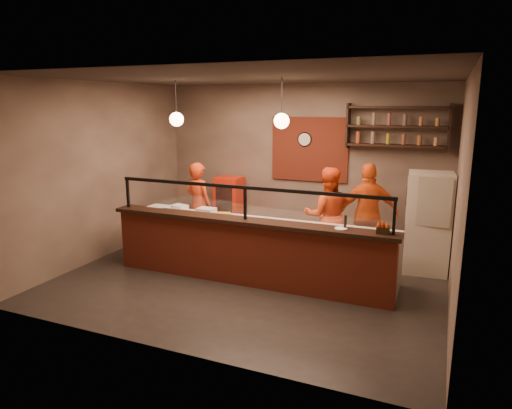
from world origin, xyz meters
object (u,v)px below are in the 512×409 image
at_px(red_cooler, 229,206).
at_px(condiment_caddy, 383,230).
at_px(cook_left, 199,205).
at_px(wall_clock, 305,139).
at_px(fridge, 428,223).
at_px(pizza_dough, 245,220).
at_px(cook_right, 368,214).
at_px(pepper_mill, 345,222).
at_px(cook_mid, 327,216).

bearing_deg(red_cooler, condiment_caddy, -35.10).
relative_size(red_cooler, condiment_caddy, 7.33).
height_order(cook_left, red_cooler, cook_left).
relative_size(wall_clock, fridge, 0.18).
bearing_deg(pizza_dough, wall_clock, 81.69).
xyz_separation_m(fridge, pizza_dough, (-2.83, -1.20, 0.05)).
bearing_deg(cook_left, fridge, -160.14).
relative_size(cook_left, cook_right, 0.93).
bearing_deg(pepper_mill, cook_mid, 113.41).
xyz_separation_m(wall_clock, pepper_mill, (1.44, -2.68, -0.95)).
height_order(cook_mid, pepper_mill, cook_mid).
relative_size(cook_left, pizza_dough, 3.38).
bearing_deg(fridge, pizza_dough, -161.32).
xyz_separation_m(cook_right, fridge, (0.99, 0.00, -0.05)).
relative_size(cook_mid, pepper_mill, 9.13).
distance_m(red_cooler, pizza_dough, 2.33).
relative_size(red_cooler, pizza_dough, 2.53).
xyz_separation_m(wall_clock, fridge, (2.50, -1.05, -1.25)).
distance_m(cook_mid, condiment_caddy, 1.88).
height_order(cook_left, cook_right, cook_right).
relative_size(wall_clock, pepper_mill, 1.58).
bearing_deg(cook_right, condiment_caddy, 84.16).
height_order(cook_left, pepper_mill, cook_left).
bearing_deg(condiment_caddy, cook_right, 105.59).
relative_size(fridge, condiment_caddy, 9.87).
height_order(wall_clock, fridge, wall_clock).
relative_size(cook_mid, red_cooler, 1.37).
xyz_separation_m(wall_clock, condiment_caddy, (1.98, -2.74, -0.99)).
distance_m(wall_clock, condiment_caddy, 3.52).
height_order(pizza_dough, condiment_caddy, condiment_caddy).
height_order(condiment_caddy, pepper_mill, pepper_mill).
relative_size(cook_right, condiment_caddy, 10.49).
distance_m(wall_clock, cook_right, 2.20).
relative_size(cook_right, red_cooler, 1.43).
xyz_separation_m(cook_mid, condiment_caddy, (1.15, -1.46, 0.24)).
height_order(wall_clock, pepper_mill, wall_clock).
bearing_deg(pizza_dough, pepper_mill, -13.46).
distance_m(cook_left, red_cooler, 1.03).
bearing_deg(pizza_dough, cook_mid, 40.32).
xyz_separation_m(cook_left, pepper_mill, (3.20, -1.37, 0.31)).
distance_m(cook_mid, pizza_dough, 1.52).
bearing_deg(pizza_dough, fridge, 23.01).
bearing_deg(wall_clock, pizza_dough, -98.31).
bearing_deg(condiment_caddy, pepper_mill, 173.97).
bearing_deg(fridge, cook_left, 179.02).
height_order(wall_clock, condiment_caddy, wall_clock).
distance_m(cook_mid, pepper_mill, 1.56).
bearing_deg(pizza_dough, cook_left, 146.48).
xyz_separation_m(wall_clock, cook_left, (-1.77, -1.30, -1.25)).
bearing_deg(wall_clock, cook_mid, -56.93).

